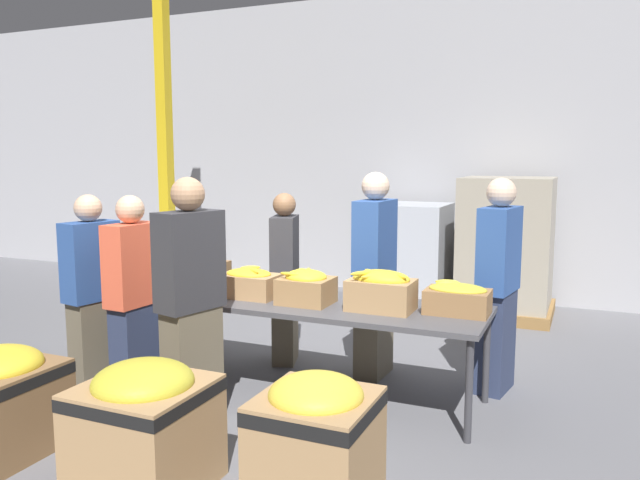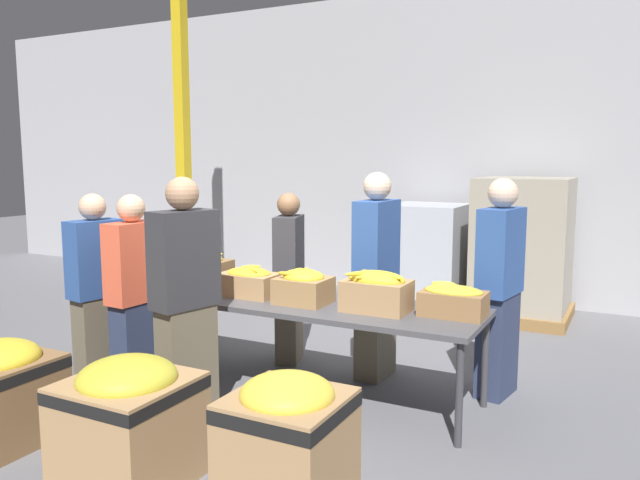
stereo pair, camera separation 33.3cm
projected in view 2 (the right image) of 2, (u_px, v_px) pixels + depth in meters
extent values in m
plane|color=slate|center=(280.00, 387.00, 5.05)|extent=(30.00, 30.00, 0.00)
cube|color=#A8A8AD|center=(431.00, 146.00, 8.22)|extent=(16.00, 0.08, 4.00)
cube|color=#4C4C51|center=(279.00, 300.00, 4.95)|extent=(3.23, 0.85, 0.04)
cylinder|color=#38383D|center=(104.00, 332.00, 5.39)|extent=(0.05, 0.05, 0.70)
cylinder|color=#38383D|center=(459.00, 395.00, 3.97)|extent=(0.05, 0.05, 0.70)
cylinder|color=#38383D|center=(162.00, 313.00, 6.03)|extent=(0.05, 0.05, 0.70)
cylinder|color=#38383D|center=(485.00, 361.00, 4.62)|extent=(0.05, 0.05, 0.70)
cube|color=tan|center=(140.00, 273.00, 5.49)|extent=(0.45, 0.34, 0.19)
ellipsoid|color=gold|center=(139.00, 261.00, 5.47)|extent=(0.38, 0.26, 0.11)
ellipsoid|color=gold|center=(148.00, 257.00, 5.44)|extent=(0.17, 0.08, 0.04)
ellipsoid|color=gold|center=(128.00, 255.00, 5.51)|extent=(0.18, 0.15, 0.05)
ellipsoid|color=gold|center=(144.00, 259.00, 5.37)|extent=(0.22, 0.06, 0.04)
ellipsoid|color=gold|center=(154.00, 259.00, 5.46)|extent=(0.18, 0.10, 0.06)
cube|color=olive|center=(203.00, 273.00, 5.40)|extent=(0.47, 0.28, 0.23)
ellipsoid|color=gold|center=(203.00, 258.00, 5.38)|extent=(0.38, 0.22, 0.14)
ellipsoid|color=gold|center=(211.00, 255.00, 5.27)|extent=(0.17, 0.19, 0.06)
ellipsoid|color=gold|center=(206.00, 252.00, 5.43)|extent=(0.14, 0.16, 0.04)
ellipsoid|color=gold|center=(210.00, 255.00, 5.38)|extent=(0.07, 0.16, 0.05)
cube|color=tan|center=(249.00, 285.00, 5.02)|extent=(0.47, 0.30, 0.18)
ellipsoid|color=gold|center=(249.00, 273.00, 5.01)|extent=(0.38, 0.27, 0.08)
ellipsoid|color=gold|center=(253.00, 270.00, 4.93)|extent=(0.14, 0.11, 0.03)
ellipsoid|color=gold|center=(251.00, 267.00, 5.09)|extent=(0.16, 0.12, 0.04)
cube|color=#A37A4C|center=(303.00, 290.00, 4.77)|extent=(0.39, 0.33, 0.20)
ellipsoid|color=yellow|center=(303.00, 277.00, 4.75)|extent=(0.32, 0.29, 0.11)
ellipsoid|color=yellow|center=(304.00, 271.00, 4.78)|extent=(0.07, 0.20, 0.04)
ellipsoid|color=yellow|center=(293.00, 272.00, 4.74)|extent=(0.10, 0.18, 0.05)
ellipsoid|color=yellow|center=(287.00, 274.00, 4.70)|extent=(0.19, 0.05, 0.03)
ellipsoid|color=yellow|center=(298.00, 271.00, 4.84)|extent=(0.07, 0.17, 0.05)
cube|color=tan|center=(376.00, 296.00, 4.52)|extent=(0.47, 0.32, 0.23)
ellipsoid|color=yellow|center=(377.00, 279.00, 4.50)|extent=(0.43, 0.27, 0.13)
ellipsoid|color=yellow|center=(370.00, 277.00, 4.44)|extent=(0.20, 0.17, 0.04)
ellipsoid|color=yellow|center=(392.00, 276.00, 4.42)|extent=(0.20, 0.13, 0.05)
ellipsoid|color=yellow|center=(358.00, 274.00, 4.46)|extent=(0.17, 0.18, 0.04)
ellipsoid|color=yellow|center=(367.00, 272.00, 4.61)|extent=(0.15, 0.14, 0.05)
cube|color=olive|center=(453.00, 304.00, 4.39)|extent=(0.45, 0.29, 0.17)
ellipsoid|color=gold|center=(454.00, 291.00, 4.37)|extent=(0.41, 0.27, 0.08)
ellipsoid|color=gold|center=(443.00, 283.00, 4.46)|extent=(0.17, 0.09, 0.05)
ellipsoid|color=gold|center=(445.00, 285.00, 4.43)|extent=(0.19, 0.11, 0.04)
cube|color=#6B604C|center=(289.00, 322.00, 5.67)|extent=(0.29, 0.39, 0.73)
cube|color=#333338|center=(289.00, 249.00, 5.58)|extent=(0.32, 0.46, 0.60)
sphere|color=#896042|center=(289.00, 204.00, 5.53)|extent=(0.21, 0.21, 0.21)
cube|color=#6B604C|center=(187.00, 363.00, 4.41)|extent=(0.31, 0.43, 0.82)
cube|color=#333338|center=(184.00, 259.00, 4.31)|extent=(0.34, 0.50, 0.67)
sphere|color=tan|center=(182.00, 194.00, 4.25)|extent=(0.23, 0.23, 0.23)
cube|color=#2D3856|center=(497.00, 345.00, 4.86)|extent=(0.27, 0.41, 0.81)
cube|color=#2D5199|center=(501.00, 251.00, 4.76)|extent=(0.30, 0.49, 0.67)
sphere|color=beige|center=(503.00, 193.00, 4.70)|extent=(0.23, 0.23, 0.23)
cube|color=#6B604C|center=(99.00, 341.00, 5.04)|extent=(0.26, 0.39, 0.74)
cube|color=#2D5199|center=(95.00, 259.00, 4.95)|extent=(0.28, 0.45, 0.62)
sphere|color=#DBAD89|center=(92.00, 207.00, 4.90)|extent=(0.21, 0.21, 0.21)
cube|color=#6B604C|center=(376.00, 329.00, 5.27)|extent=(0.23, 0.40, 0.82)
cube|color=#2D5199|center=(377.00, 241.00, 5.17)|extent=(0.25, 0.47, 0.68)
sphere|color=beige|center=(377.00, 186.00, 5.11)|extent=(0.23, 0.23, 0.23)
cube|color=#2D3856|center=(137.00, 349.00, 4.85)|extent=(0.22, 0.37, 0.75)
cube|color=#EA5B3D|center=(133.00, 262.00, 4.76)|extent=(0.24, 0.44, 0.62)
sphere|color=#DBAD89|center=(131.00, 208.00, 4.70)|extent=(0.21, 0.21, 0.21)
cube|color=olive|center=(0.00, 401.00, 4.06)|extent=(0.63, 0.63, 0.56)
cube|color=tan|center=(130.00, 431.00, 3.54)|extent=(0.66, 0.66, 0.61)
cube|color=black|center=(128.00, 389.00, 3.51)|extent=(0.66, 0.66, 0.07)
ellipsoid|color=gold|center=(128.00, 378.00, 3.50)|extent=(0.56, 0.56, 0.23)
cube|color=tan|center=(288.00, 465.00, 3.07)|extent=(0.55, 0.55, 0.71)
cube|color=black|center=(287.00, 407.00, 3.03)|extent=(0.55, 0.55, 0.07)
ellipsoid|color=yellow|center=(287.00, 394.00, 3.02)|extent=(0.47, 0.47, 0.19)
cube|color=gold|center=(183.00, 145.00, 7.80)|extent=(0.14, 0.14, 4.00)
cube|color=olive|center=(520.00, 313.00, 7.22)|extent=(1.10, 1.10, 0.13)
cube|color=#A39984|center=(523.00, 243.00, 7.11)|extent=(1.01, 1.01, 1.49)
cube|color=olive|center=(426.00, 302.00, 7.76)|extent=(0.95, 0.95, 0.13)
cube|color=#B2B7C1|center=(427.00, 251.00, 7.68)|extent=(0.87, 0.87, 1.15)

